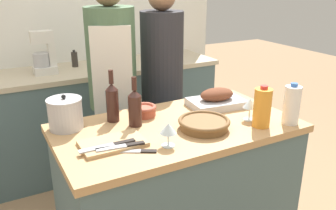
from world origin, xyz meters
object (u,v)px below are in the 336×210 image
object	(u,v)px
wicker_basket	(204,123)
person_cook_aproned	(113,89)
cutting_board	(113,143)
knife_chef	(110,145)
knife_paring	(137,151)
roasting_pan	(217,100)
stock_pot	(65,114)
wine_bottle_dark	(112,101)
milk_jug	(292,105)
wine_bottle_green	(135,107)
knife_bread	(122,146)
juice_jug	(262,108)
mixing_bowl	(144,110)
wine_glass_right	(168,129)
person_cook_guest	(162,85)
condiment_bottle_tall	(75,59)
condiment_bottle_short	(176,50)
wine_glass_left	(250,104)
stand_mixer	(44,56)

from	to	relation	value
wicker_basket	person_cook_aproned	distance (m)	0.85
cutting_board	knife_chef	world-z (taller)	knife_chef
knife_paring	roasting_pan	bearing A→B (deg)	25.52
stock_pot	wine_bottle_dark	size ratio (longest dim) A/B	0.65
milk_jug	knife_paring	distance (m)	0.88
wine_bottle_green	knife_bread	xyz separation A→B (m)	(-0.17, -0.24, -0.09)
roasting_pan	milk_jug	size ratio (longest dim) A/B	1.54
cutting_board	knife_paring	xyz separation A→B (m)	(0.08, -0.12, -0.01)
knife_bread	knife_chef	bearing A→B (deg)	144.79
milk_jug	knife_chef	distance (m)	0.99
juice_jug	knife_chef	bearing A→B (deg)	171.21
mixing_bowl	wine_glass_right	distance (m)	0.41
wine_bottle_green	knife_bread	bearing A→B (deg)	-125.26
mixing_bowl	person_cook_guest	world-z (taller)	person_cook_guest
knife_paring	condiment_bottle_tall	xyz separation A→B (m)	(0.16, 1.71, 0.07)
stock_pot	knife_chef	size ratio (longest dim) A/B	0.70
milk_jug	condiment_bottle_short	xyz separation A→B (m)	(0.29, 1.77, -0.04)
stock_pot	milk_jug	world-z (taller)	milk_jug
mixing_bowl	wine_glass_left	xyz separation A→B (m)	(0.49, -0.33, 0.06)
mixing_bowl	juice_jug	size ratio (longest dim) A/B	0.63
wicker_basket	condiment_bottle_tall	bearing A→B (deg)	98.88
wine_glass_left	knife_chef	xyz separation A→B (m)	(-0.81, 0.02, -0.07)
cutting_board	condiment_bottle_tall	bearing A→B (deg)	81.72
wicker_basket	person_cook_guest	distance (m)	0.84
wicker_basket	knife_paring	size ratio (longest dim) A/B	1.52
condiment_bottle_tall	person_cook_guest	world-z (taller)	person_cook_guest
wine_glass_right	knife_bread	size ratio (longest dim) A/B	0.51
roasting_pan	knife_bread	world-z (taller)	roasting_pan
knife_bread	roasting_pan	bearing A→B (deg)	20.60
juice_jug	knife_bread	world-z (taller)	juice_jug
milk_jug	condiment_bottle_short	distance (m)	1.80
wine_bottle_green	person_cook_aproned	distance (m)	0.63
wine_bottle_green	knife_chef	distance (m)	0.31
stock_pot	wine_bottle_dark	distance (m)	0.26
roasting_pan	juice_jug	bearing A→B (deg)	-85.10
stock_pot	wine_glass_left	size ratio (longest dim) A/B	1.52
knife_chef	roasting_pan	bearing A→B (deg)	17.04
roasting_pan	milk_jug	xyz separation A→B (m)	(0.20, -0.41, 0.06)
wine_bottle_dark	mixing_bowl	bearing A→B (deg)	-4.32
condiment_bottle_tall	person_cook_guest	distance (m)	0.93
wicker_basket	juice_jug	size ratio (longest dim) A/B	1.21
wine_bottle_dark	stock_pot	bearing A→B (deg)	175.51
roasting_pan	mixing_bowl	world-z (taller)	roasting_pan
milk_jug	person_cook_guest	xyz separation A→B (m)	(-0.28, 0.98, -0.11)
wine_bottle_green	knife_chef	bearing A→B (deg)	-137.03
knife_paring	wine_bottle_dark	bearing A→B (deg)	85.64
stand_mixer	wine_glass_left	bearing A→B (deg)	-61.88
roasting_pan	condiment_bottle_tall	size ratio (longest dim) A/B	2.41
wine_bottle_green	stand_mixer	world-z (taller)	stand_mixer
wine_glass_right	person_cook_guest	world-z (taller)	person_cook_guest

